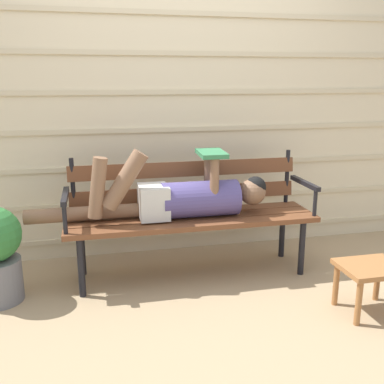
# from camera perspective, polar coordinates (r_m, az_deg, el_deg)

# --- Properties ---
(ground_plane) EXTENTS (12.00, 12.00, 0.00)m
(ground_plane) POSITION_cam_1_polar(r_m,az_deg,el_deg) (3.16, 0.62, -11.63)
(ground_plane) COLOR tan
(house_siding) EXTENTS (5.32, 0.08, 2.29)m
(house_siding) POSITION_cam_1_polar(r_m,az_deg,el_deg) (3.54, -2.01, 10.44)
(house_siding) COLOR beige
(house_siding) RESTS_ON ground
(park_bench) EXTENTS (1.76, 0.46, 0.85)m
(park_bench) POSITION_cam_1_polar(r_m,az_deg,el_deg) (3.18, -0.27, -2.08)
(park_bench) COLOR brown
(park_bench) RESTS_ON ground
(reclining_person) EXTENTS (1.68, 0.25, 0.51)m
(reclining_person) POSITION_cam_1_polar(r_m,az_deg,el_deg) (3.08, -1.40, -0.56)
(reclining_person) COLOR #514784
(footstool) EXTENTS (0.37, 0.31, 0.31)m
(footstool) POSITION_cam_1_polar(r_m,az_deg,el_deg) (2.91, 21.95, -9.83)
(footstool) COLOR #9E6638
(footstool) RESTS_ON ground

